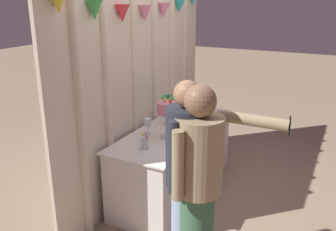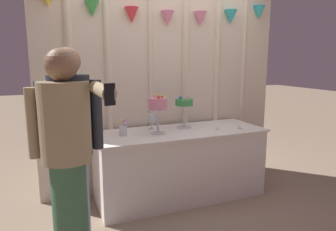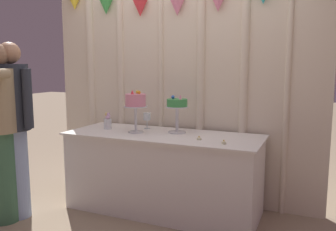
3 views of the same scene
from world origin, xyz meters
name	(u,v)px [view 1 (image 1 of 3)]	position (x,y,z in m)	size (l,w,h in m)	color
ground_plane	(182,192)	(0.00, 0.00, 0.00)	(24.00, 24.00, 0.00)	gray
draped_curtain	(141,77)	(-0.03, 0.52, 1.34)	(3.00, 0.16, 2.56)	beige
cake_table	(175,160)	(0.00, 0.10, 0.39)	(1.92, 0.73, 0.78)	white
cake_display_nearleft	(167,110)	(-0.28, 0.06, 1.08)	(0.23, 0.23, 0.43)	silver
cake_display_nearright	(170,103)	(0.10, 0.21, 1.04)	(0.23, 0.23, 0.38)	silver
wine_glass	(148,122)	(-0.27, 0.29, 0.91)	(0.08, 0.08, 0.17)	silver
flower_vase	(145,141)	(-0.64, 0.11, 0.85)	(0.08, 0.08, 0.18)	silver
tealight_far_left	(199,119)	(0.41, -0.02, 0.79)	(0.04, 0.04, 0.04)	beige
tealight_near_left	(212,114)	(0.66, -0.10, 0.79)	(0.04, 0.04, 0.04)	beige
guest_man_pink_jacket	(186,176)	(-1.21, -0.58, 0.91)	(0.48, 0.32, 1.65)	#93ADD6
guest_man_dark_suit	(199,184)	(-1.26, -0.71, 0.90)	(0.51, 0.80, 1.64)	#3D6B4C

